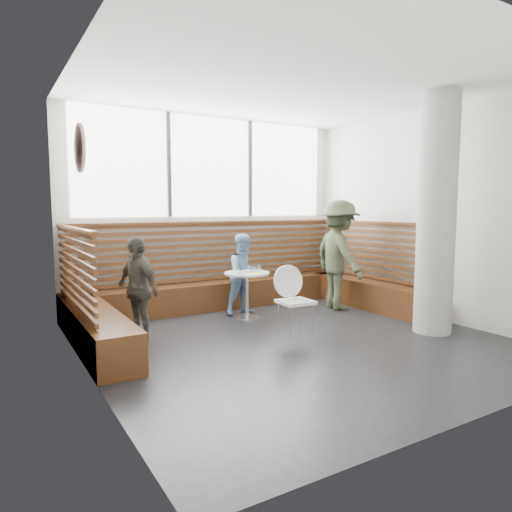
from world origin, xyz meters
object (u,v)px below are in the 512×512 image
child_left (137,288)px  concrete_column (437,215)px  cafe_chair (292,294)px  adult_man (339,255)px  cafe_table (247,285)px  child_back (244,274)px

child_left → concrete_column: bearing=46.9°
cafe_chair → child_left: 2.02m
concrete_column → adult_man: (-0.13, 1.78, -0.69)m
cafe_table → adult_man: 1.71m
cafe_table → cafe_chair: (0.08, -1.09, 0.03)m
cafe_chair → adult_man: 1.84m
concrete_column → cafe_chair: 2.20m
concrete_column → cafe_table: bearing=132.0°
child_left → cafe_table: bearing=81.6°
cafe_chair → concrete_column: bearing=-24.9°
cafe_chair → child_left: size_ratio=0.69×
cafe_chair → child_back: size_ratio=0.72×
adult_man → cafe_table: bearing=92.4°
cafe_chair → child_back: bearing=91.8°
concrete_column → child_left: bearing=154.5°
concrete_column → child_back: bearing=127.1°
cafe_table → cafe_chair: cafe_chair is taller
adult_man → child_back: bearing=83.2°
adult_man → cafe_chair: bearing=128.9°
child_back → adult_man: bearing=-18.3°
cafe_chair → child_left: bearing=159.2°
cafe_table → child_back: bearing=68.2°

